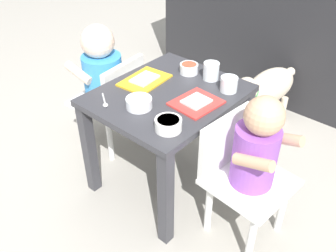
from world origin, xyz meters
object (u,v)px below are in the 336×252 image
object	(u,v)px
seated_child_right	(252,154)
veggie_bowl_near	(168,124)
dog	(267,88)
water_cup_left	(229,85)
seated_child_left	(104,75)
dining_table	(168,111)
cereal_bowl_left_side	(139,103)
food_tray_right	(196,103)
food_tray_left	(145,80)
water_cup_right	(211,72)
spoon_by_left_tray	(105,102)
cereal_bowl_right_side	(189,68)

from	to	relation	value
seated_child_right	veggie_bowl_near	world-z (taller)	seated_child_right
dog	water_cup_left	xyz separation A→B (m)	(0.08, -0.52, 0.27)
seated_child_left	seated_child_right	distance (m)	0.81
dining_table	seated_child_right	size ratio (longest dim) A/B	0.93
cereal_bowl_left_side	veggie_bowl_near	world-z (taller)	veggie_bowl_near
dog	water_cup_left	bearing A→B (deg)	-81.80
water_cup_left	food_tray_right	bearing A→B (deg)	-102.68
food_tray_left	water_cup_left	bearing A→B (deg)	27.89
dog	food_tray_left	distance (m)	0.77
seated_child_left	cereal_bowl_left_side	xyz separation A→B (m)	(0.40, -0.16, 0.09)
food_tray_left	water_cup_left	distance (m)	0.35
dining_table	food_tray_right	world-z (taller)	food_tray_right
dog	water_cup_right	world-z (taller)	water_cup_right
food_tray_left	water_cup_right	size ratio (longest dim) A/B	2.94
dining_table	veggie_bowl_near	distance (m)	0.27
dining_table	seated_child_right	distance (m)	0.40
water_cup_right	spoon_by_left_tray	world-z (taller)	water_cup_right
dining_table	cereal_bowl_right_side	distance (m)	0.22
dining_table	water_cup_right	xyz separation A→B (m)	(0.06, 0.20, 0.12)
water_cup_right	spoon_by_left_tray	size ratio (longest dim) A/B	0.81
water_cup_right	seated_child_left	bearing A→B (deg)	-157.95
dining_table	spoon_by_left_tray	xyz separation A→B (m)	(-0.13, -0.21, 0.09)
dog	cereal_bowl_left_side	xyz separation A→B (m)	(-0.11, -0.84, 0.26)
dining_table	food_tray_left	size ratio (longest dim) A/B	2.69
water_cup_left	dog	bearing A→B (deg)	98.20
veggie_bowl_near	water_cup_right	bearing A→B (deg)	104.67
food_tray_right	veggie_bowl_near	xyz separation A→B (m)	(0.03, -0.19, 0.02)
dining_table	seated_child_right	world-z (taller)	seated_child_right
cereal_bowl_left_side	seated_child_right	bearing A→B (deg)	17.40
dining_table	veggie_bowl_near	world-z (taller)	veggie_bowl_near
food_tray_right	water_cup_right	size ratio (longest dim) A/B	2.52
food_tray_right	spoon_by_left_tray	bearing A→B (deg)	-140.91
food_tray_right	water_cup_right	distance (m)	0.21
dining_table	cereal_bowl_left_side	bearing A→B (deg)	-94.09
seated_child_left	cereal_bowl_right_side	size ratio (longest dim) A/B	8.03
cereal_bowl_left_side	food_tray_right	bearing A→B (deg)	47.37
dining_table	seated_child_right	xyz separation A→B (m)	(0.40, -0.02, 0.01)
dining_table	seated_child_right	bearing A→B (deg)	-3.00
veggie_bowl_near	cereal_bowl_left_side	bearing A→B (deg)	168.81
cereal_bowl_right_side	seated_child_left	bearing A→B (deg)	-154.76
seated_child_right	water_cup_right	world-z (taller)	seated_child_right
seated_child_left	food_tray_right	bearing A→B (deg)	-0.70
water_cup_left	spoon_by_left_tray	xyz separation A→B (m)	(-0.31, -0.38, -0.02)
dog	veggie_bowl_near	xyz separation A→B (m)	(0.07, -0.88, 0.26)
seated_child_left	cereal_bowl_left_side	bearing A→B (deg)	-22.60
seated_child_left	water_cup_right	xyz separation A→B (m)	(0.47, 0.19, 0.10)
food_tray_right	cereal_bowl_right_side	distance (m)	0.25
food_tray_right	cereal_bowl_left_side	size ratio (longest dim) A/B	1.89
dining_table	spoon_by_left_tray	world-z (taller)	spoon_by_left_tray
veggie_bowl_near	water_cup_left	bearing A→B (deg)	88.54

